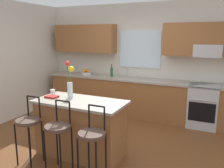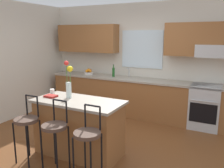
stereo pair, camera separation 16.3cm
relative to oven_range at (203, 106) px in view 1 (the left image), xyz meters
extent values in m
plane|color=brown|center=(-1.55, -1.68, -0.46)|extent=(14.00, 14.00, 0.00)
cube|color=beige|center=(-4.11, -1.38, 0.89)|extent=(0.12, 4.60, 2.70)
cube|color=beige|center=(-1.55, 0.38, 0.89)|extent=(5.60, 0.12, 2.70)
cube|color=brown|center=(-3.01, 0.15, 1.39)|extent=(1.68, 0.34, 0.70)
cube|color=brown|center=(-0.10, 0.15, 1.39)|extent=(1.68, 0.34, 0.70)
cube|color=silver|center=(-1.55, 0.31, 1.14)|extent=(1.04, 0.03, 0.90)
cube|color=#B7BABC|center=(0.00, 0.12, 1.16)|extent=(0.56, 0.36, 0.26)
cube|color=brown|center=(-1.55, 0.02, -0.02)|extent=(4.50, 0.60, 0.88)
cube|color=#9E9384|center=(-1.55, 0.02, 0.44)|extent=(4.56, 0.64, 0.04)
cube|color=#B7BABC|center=(-1.83, 0.02, 0.39)|extent=(0.54, 0.38, 0.11)
cylinder|color=#B7BABC|center=(-1.83, 0.18, 0.57)|extent=(0.02, 0.02, 0.22)
cylinder|color=#B7BABC|center=(-1.83, 0.12, 0.68)|extent=(0.02, 0.12, 0.02)
cube|color=#B7BABC|center=(0.00, 0.00, 0.00)|extent=(0.60, 0.60, 0.92)
cube|color=black|center=(0.00, -0.29, -0.06)|extent=(0.52, 0.02, 0.40)
cylinder|color=#B7BABC|center=(0.00, -0.33, 0.20)|extent=(0.50, 0.02, 0.02)
cube|color=brown|center=(-1.70, -2.17, -0.02)|extent=(1.39, 0.63, 0.88)
cube|color=#9E9384|center=(-1.70, -2.17, 0.44)|extent=(1.47, 0.71, 0.04)
cylinder|color=black|center=(-2.38, -2.88, -0.13)|extent=(0.02, 0.02, 0.66)
cylinder|color=black|center=(-2.11, -2.88, -0.13)|extent=(0.02, 0.02, 0.66)
cylinder|color=black|center=(-2.38, -2.61, -0.13)|extent=(0.02, 0.02, 0.66)
cylinder|color=black|center=(-2.11, -2.61, -0.13)|extent=(0.02, 0.02, 0.66)
cylinder|color=#4C382D|center=(-2.25, -2.74, 0.23)|extent=(0.36, 0.36, 0.05)
cylinder|color=black|center=(-2.37, -2.61, 0.41)|extent=(0.02, 0.02, 0.32)
cylinder|color=black|center=(-2.13, -2.61, 0.41)|extent=(0.02, 0.02, 0.32)
cylinder|color=black|center=(-2.25, -2.61, 0.57)|extent=(0.23, 0.02, 0.02)
cylinder|color=black|center=(-1.83, -2.88, -0.13)|extent=(0.02, 0.02, 0.66)
cylinder|color=black|center=(-1.56, -2.88, -0.13)|extent=(0.02, 0.02, 0.66)
cylinder|color=black|center=(-1.83, -2.61, -0.13)|extent=(0.02, 0.02, 0.66)
cylinder|color=black|center=(-1.56, -2.61, -0.13)|extent=(0.02, 0.02, 0.66)
cylinder|color=#4C382D|center=(-1.70, -2.74, 0.23)|extent=(0.36, 0.36, 0.05)
cylinder|color=black|center=(-1.82, -2.61, 0.41)|extent=(0.02, 0.02, 0.32)
cylinder|color=black|center=(-1.58, -2.61, 0.41)|extent=(0.02, 0.02, 0.32)
cylinder|color=black|center=(-1.70, -2.61, 0.57)|extent=(0.23, 0.02, 0.02)
cylinder|color=black|center=(-1.28, -2.88, -0.13)|extent=(0.02, 0.02, 0.66)
cylinder|color=black|center=(-1.01, -2.88, -0.13)|extent=(0.02, 0.02, 0.66)
cylinder|color=black|center=(-1.28, -2.61, -0.13)|extent=(0.02, 0.02, 0.66)
cylinder|color=black|center=(-1.01, -2.61, -0.13)|extent=(0.02, 0.02, 0.66)
cylinder|color=#4C382D|center=(-1.15, -2.74, 0.23)|extent=(0.36, 0.36, 0.05)
cylinder|color=black|center=(-1.27, -2.61, 0.41)|extent=(0.02, 0.02, 0.32)
cylinder|color=black|center=(-1.03, -2.61, 0.41)|extent=(0.02, 0.02, 0.32)
cylinder|color=black|center=(-1.15, -2.61, 0.57)|extent=(0.23, 0.02, 0.02)
cylinder|color=silver|center=(-1.93, -2.10, 0.59)|extent=(0.09, 0.09, 0.26)
cylinder|color=#3D722D|center=(-1.90, -2.09, 0.74)|extent=(0.01, 0.01, 0.41)
sphere|color=yellow|center=(-1.90, -2.09, 0.95)|extent=(0.10, 0.10, 0.10)
cylinder|color=#3D722D|center=(-1.97, -2.09, 0.79)|extent=(0.01, 0.01, 0.50)
sphere|color=red|center=(-1.97, -2.09, 1.04)|extent=(0.08, 0.08, 0.08)
cylinder|color=silver|center=(-2.35, -2.03, 0.51)|extent=(0.08, 0.08, 0.09)
cube|color=maroon|center=(-2.22, -2.21, 0.48)|extent=(0.20, 0.15, 0.03)
cylinder|color=silver|center=(-2.92, 0.02, 0.49)|extent=(0.24, 0.24, 0.06)
sphere|color=orange|center=(-2.87, 0.02, 0.56)|extent=(0.07, 0.07, 0.07)
sphere|color=orange|center=(-2.90, 0.08, 0.56)|extent=(0.07, 0.07, 0.07)
sphere|color=orange|center=(-2.96, 0.06, 0.56)|extent=(0.08, 0.08, 0.08)
sphere|color=orange|center=(-2.96, -0.01, 0.56)|extent=(0.07, 0.07, 0.07)
sphere|color=orange|center=(-2.92, 0.02, 0.59)|extent=(0.07, 0.07, 0.07)
cylinder|color=#1E5923|center=(-2.18, 0.02, 0.57)|extent=(0.06, 0.06, 0.22)
cylinder|color=#1E5923|center=(-2.18, 0.02, 0.72)|extent=(0.03, 0.03, 0.07)
cylinder|color=black|center=(-2.18, 0.02, 0.76)|extent=(0.03, 0.03, 0.02)
camera|label=1|loc=(0.31, -5.21, 1.49)|focal=37.76mm
camera|label=2|loc=(0.46, -5.13, 1.49)|focal=37.76mm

